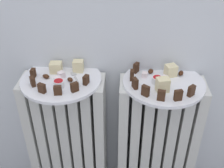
% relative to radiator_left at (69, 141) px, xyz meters
% --- Properties ---
extents(radiator_left, '(0.34, 0.14, 0.64)m').
position_rel_radiator_left_xyz_m(radiator_left, '(0.00, 0.00, 0.00)').
color(radiator_left, silver).
rests_on(radiator_left, ground_plane).
extents(radiator_right, '(0.34, 0.14, 0.64)m').
position_rel_radiator_left_xyz_m(radiator_right, '(0.39, 0.00, 0.00)').
color(radiator_right, silver).
rests_on(radiator_right, ground_plane).
extents(plate_left, '(0.31, 0.31, 0.01)m').
position_rel_radiator_left_xyz_m(plate_left, '(0.00, -0.00, 0.33)').
color(plate_left, white).
rests_on(plate_left, radiator_left).
extents(plate_right, '(0.31, 0.31, 0.01)m').
position_rel_radiator_left_xyz_m(plate_right, '(0.39, -0.00, 0.33)').
color(plate_right, white).
rests_on(plate_right, radiator_right).
extents(dark_cake_slice_left_0, '(0.02, 0.03, 0.03)m').
position_rel_radiator_left_xyz_m(dark_cake_slice_left_0, '(-0.11, 0.00, 0.35)').
color(dark_cake_slice_left_0, '#382114').
rests_on(dark_cake_slice_left_0, plate_left).
extents(dark_cake_slice_left_1, '(0.03, 0.03, 0.03)m').
position_rel_radiator_left_xyz_m(dark_cake_slice_left_1, '(-0.09, -0.06, 0.35)').
color(dark_cake_slice_left_1, '#382114').
rests_on(dark_cake_slice_left_1, plate_left).
extents(dark_cake_slice_left_2, '(0.03, 0.03, 0.03)m').
position_rel_radiator_left_xyz_m(dark_cake_slice_left_2, '(-0.05, -0.10, 0.35)').
color(dark_cake_slice_left_2, '#382114').
rests_on(dark_cake_slice_left_2, plate_left).
extents(dark_cake_slice_left_3, '(0.03, 0.02, 0.03)m').
position_rel_radiator_left_xyz_m(dark_cake_slice_left_3, '(0.01, -0.11, 0.35)').
color(dark_cake_slice_left_3, '#382114').
rests_on(dark_cake_slice_left_3, plate_left).
extents(dark_cake_slice_left_4, '(0.03, 0.03, 0.03)m').
position_rel_radiator_left_xyz_m(dark_cake_slice_left_4, '(0.07, -0.08, 0.35)').
color(dark_cake_slice_left_4, '#382114').
rests_on(dark_cake_slice_left_4, plate_left).
extents(dark_cake_slice_left_5, '(0.02, 0.03, 0.03)m').
position_rel_radiator_left_xyz_m(dark_cake_slice_left_5, '(0.10, -0.03, 0.35)').
color(dark_cake_slice_left_5, '#382114').
rests_on(dark_cake_slice_left_5, plate_left).
extents(marble_cake_slice_left_0, '(0.05, 0.04, 0.04)m').
position_rel_radiator_left_xyz_m(marble_cake_slice_left_0, '(-0.03, 0.04, 0.36)').
color(marble_cake_slice_left_0, beige).
rests_on(marble_cake_slice_left_0, plate_left).
extents(marble_cake_slice_left_1, '(0.04, 0.03, 0.05)m').
position_rel_radiator_left_xyz_m(marble_cake_slice_left_1, '(0.06, 0.06, 0.36)').
color(marble_cake_slice_left_1, beige).
rests_on(marble_cake_slice_left_1, plate_left).
extents(turkish_delight_left_0, '(0.03, 0.03, 0.02)m').
position_rel_radiator_left_xyz_m(turkish_delight_left_0, '(0.00, 0.01, 0.35)').
color(turkish_delight_left_0, white).
rests_on(turkish_delight_left_0, plate_left).
extents(turkish_delight_left_1, '(0.03, 0.03, 0.02)m').
position_rel_radiator_left_xyz_m(turkish_delight_left_1, '(-0.00, -0.03, 0.35)').
color(turkish_delight_left_1, white).
rests_on(turkish_delight_left_1, plate_left).
extents(medjool_date_left_0, '(0.03, 0.03, 0.02)m').
position_rel_radiator_left_xyz_m(medjool_date_left_0, '(-0.06, -0.00, 0.34)').
color(medjool_date_left_0, '#3D1E0F').
rests_on(medjool_date_left_0, plate_left).
extents(medjool_date_left_1, '(0.03, 0.03, 0.02)m').
position_rel_radiator_left_xyz_m(medjool_date_left_1, '(0.04, -0.02, 0.34)').
color(medjool_date_left_1, '#3D1E0F').
rests_on(medjool_date_left_1, plate_left).
extents(jam_bowl_left, '(0.04, 0.04, 0.03)m').
position_rel_radiator_left_xyz_m(jam_bowl_left, '(0.00, -0.06, 0.35)').
color(jam_bowl_left, white).
rests_on(jam_bowl_left, plate_left).
extents(dark_cake_slice_right_0, '(0.03, 0.03, 0.04)m').
position_rel_radiator_left_xyz_m(dark_cake_slice_right_0, '(0.29, 0.06, 0.36)').
color(dark_cake_slice_right_0, '#382114').
rests_on(dark_cake_slice_right_0, plate_right).
extents(dark_cake_slice_right_1, '(0.02, 0.03, 0.04)m').
position_rel_radiator_left_xyz_m(dark_cake_slice_right_1, '(0.27, 0.01, 0.36)').
color(dark_cake_slice_right_1, '#382114').
rests_on(dark_cake_slice_right_1, plate_right).
extents(dark_cake_slice_right_2, '(0.02, 0.03, 0.04)m').
position_rel_radiator_left_xyz_m(dark_cake_slice_right_2, '(0.28, -0.05, 0.36)').
color(dark_cake_slice_right_2, '#382114').
rests_on(dark_cake_slice_right_2, plate_right).
extents(dark_cake_slice_right_3, '(0.03, 0.03, 0.04)m').
position_rel_radiator_left_xyz_m(dark_cake_slice_right_3, '(0.32, -0.10, 0.36)').
color(dark_cake_slice_right_3, '#382114').
rests_on(dark_cake_slice_right_3, plate_right).
extents(dark_cake_slice_right_4, '(0.03, 0.02, 0.04)m').
position_rel_radiator_left_xyz_m(dark_cake_slice_right_4, '(0.37, -0.12, 0.36)').
color(dark_cake_slice_right_4, '#382114').
rests_on(dark_cake_slice_right_4, plate_right).
extents(dark_cake_slice_right_5, '(0.03, 0.02, 0.04)m').
position_rel_radiator_left_xyz_m(dark_cake_slice_right_5, '(0.43, -0.12, 0.36)').
color(dark_cake_slice_right_5, '#382114').
rests_on(dark_cake_slice_right_5, plate_right).
extents(dark_cake_slice_right_6, '(0.03, 0.03, 0.04)m').
position_rel_radiator_left_xyz_m(dark_cake_slice_right_6, '(0.48, -0.09, 0.36)').
color(dark_cake_slice_right_6, '#382114').
rests_on(dark_cake_slice_right_6, plate_right).
extents(marble_cake_slice_right_0, '(0.05, 0.05, 0.05)m').
position_rel_radiator_left_xyz_m(marble_cake_slice_right_0, '(0.38, -0.06, 0.36)').
color(marble_cake_slice_right_0, beige).
rests_on(marble_cake_slice_right_0, plate_right).
extents(marble_cake_slice_right_1, '(0.05, 0.05, 0.04)m').
position_rel_radiator_left_xyz_m(marble_cake_slice_right_1, '(0.42, 0.04, 0.36)').
color(marble_cake_slice_right_1, beige).
rests_on(marble_cake_slice_right_1, plate_right).
extents(turkish_delight_right_0, '(0.03, 0.03, 0.02)m').
position_rel_radiator_left_xyz_m(turkish_delight_right_0, '(0.40, 0.01, 0.35)').
color(turkish_delight_right_0, white).
rests_on(turkish_delight_right_0, plate_right).
extents(turkish_delight_right_1, '(0.02, 0.02, 0.02)m').
position_rel_radiator_left_xyz_m(turkish_delight_right_1, '(0.32, 0.03, 0.35)').
color(turkish_delight_right_1, white).
rests_on(turkish_delight_right_1, plate_right).
extents(medjool_date_right_0, '(0.03, 0.03, 0.01)m').
position_rel_radiator_left_xyz_m(medjool_date_right_0, '(0.35, 0.06, 0.34)').
color(medjool_date_right_0, '#3D1E0F').
rests_on(medjool_date_right_0, plate_right).
extents(medjool_date_right_1, '(0.03, 0.03, 0.02)m').
position_rel_radiator_left_xyz_m(medjool_date_right_1, '(0.46, 0.05, 0.34)').
color(medjool_date_right_1, '#3D1E0F').
rests_on(medjool_date_right_1, plate_right).
extents(jam_bowl_right, '(0.04, 0.04, 0.03)m').
position_rel_radiator_left_xyz_m(jam_bowl_right, '(0.36, -0.01, 0.35)').
color(jam_bowl_right, white).
rests_on(jam_bowl_right, plate_right).
extents(fork, '(0.05, 0.10, 0.00)m').
position_rel_radiator_left_xyz_m(fork, '(0.06, 0.00, 0.34)').
color(fork, '#B7B7BC').
rests_on(fork, plate_left).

